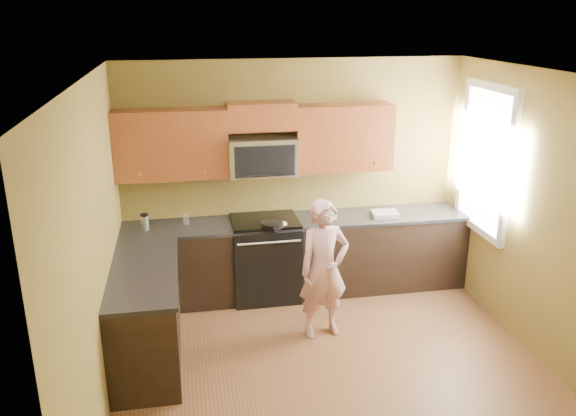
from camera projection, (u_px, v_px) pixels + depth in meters
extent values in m
plane|color=brown|center=(335.00, 373.00, 5.40)|extent=(4.00, 4.00, 0.00)
plane|color=white|center=(344.00, 77.00, 4.53)|extent=(4.00, 4.00, 0.00)
plane|color=brown|center=(294.00, 176.00, 6.83)|extent=(4.00, 0.00, 4.00)
plane|color=brown|center=(438.00, 374.00, 3.10)|extent=(4.00, 0.00, 4.00)
plane|color=brown|center=(96.00, 255.00, 4.62)|extent=(0.00, 4.00, 4.00)
plane|color=brown|center=(550.00, 223.00, 5.31)|extent=(0.00, 4.00, 4.00)
cube|color=black|center=(298.00, 257.00, 6.84)|extent=(4.00, 0.60, 0.88)
cube|color=black|center=(147.00, 316.00, 5.52)|extent=(0.60, 1.60, 0.88)
cube|color=black|center=(299.00, 221.00, 6.68)|extent=(4.00, 0.62, 0.04)
cube|color=black|center=(144.00, 272.00, 5.37)|extent=(0.62, 1.60, 0.04)
cube|color=brown|center=(261.00, 116.00, 6.36)|extent=(0.76, 0.33, 0.30)
imported|color=#D66B79|center=(324.00, 269.00, 5.85)|extent=(0.58, 0.43, 1.45)
cube|color=#B27F47|center=(330.00, 217.00, 6.72)|extent=(0.11, 0.11, 0.01)
ellipsoid|color=silver|center=(282.00, 224.00, 6.44)|extent=(0.13, 0.14, 0.06)
ellipsoid|color=silver|center=(322.00, 219.00, 6.58)|extent=(0.13, 0.14, 0.07)
cube|color=silver|center=(385.00, 214.00, 6.78)|extent=(0.33, 0.27, 0.05)
cylinder|color=silver|center=(186.00, 219.00, 6.51)|extent=(0.08, 0.08, 0.12)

